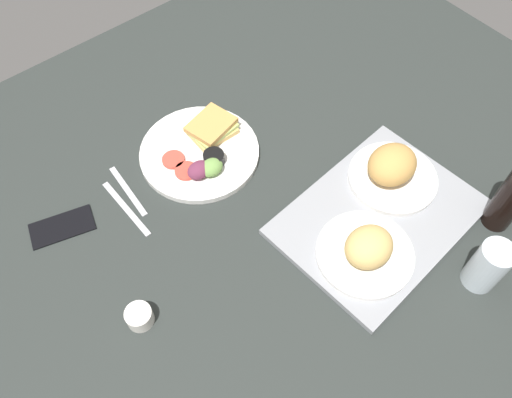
% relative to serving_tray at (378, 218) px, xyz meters
% --- Properties ---
extents(ground_plane, '(1.90, 1.50, 0.03)m').
position_rel_serving_tray_xyz_m(ground_plane, '(0.18, -0.23, -0.02)').
color(ground_plane, '#282D2B').
extents(serving_tray, '(0.47, 0.36, 0.02)m').
position_rel_serving_tray_xyz_m(serving_tray, '(0.00, 0.00, 0.00)').
color(serving_tray, gray).
rests_on(serving_tray, ground_plane).
extents(bread_plate_near, '(0.21, 0.21, 0.10)m').
position_rel_serving_tray_xyz_m(bread_plate_near, '(-0.10, -0.06, 0.05)').
color(bread_plate_near, white).
rests_on(bread_plate_near, serving_tray).
extents(bread_plate_far, '(0.21, 0.21, 0.09)m').
position_rel_serving_tray_xyz_m(bread_plate_far, '(0.10, 0.05, 0.04)').
color(bread_plate_far, white).
rests_on(bread_plate_far, serving_tray).
extents(plate_with_salad, '(0.30, 0.30, 0.05)m').
position_rel_serving_tray_xyz_m(plate_with_salad, '(0.20, -0.41, 0.01)').
color(plate_with_salad, white).
rests_on(plate_with_salad, ground_plane).
extents(drinking_glass, '(0.07, 0.07, 0.13)m').
position_rel_serving_tray_xyz_m(drinking_glass, '(-0.06, 0.24, 0.06)').
color(drinking_glass, silver).
rests_on(drinking_glass, ground_plane).
extents(espresso_cup, '(0.06, 0.06, 0.04)m').
position_rel_serving_tray_xyz_m(espresso_cup, '(0.56, -0.14, 0.01)').
color(espresso_cup, silver).
rests_on(espresso_cup, ground_plane).
extents(fork, '(0.03, 0.17, 0.01)m').
position_rel_serving_tray_xyz_m(fork, '(0.41, -0.44, -0.01)').
color(fork, '#B7B7BC').
rests_on(fork, ground_plane).
extents(knife, '(0.02, 0.19, 0.01)m').
position_rel_serving_tray_xyz_m(knife, '(0.44, -0.40, -0.01)').
color(knife, '#B7B7BC').
rests_on(knife, ground_plane).
extents(cell_phone, '(0.16, 0.11, 0.01)m').
position_rel_serving_tray_xyz_m(cell_phone, '(0.58, -0.45, -0.00)').
color(cell_phone, black).
rests_on(cell_phone, ground_plane).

